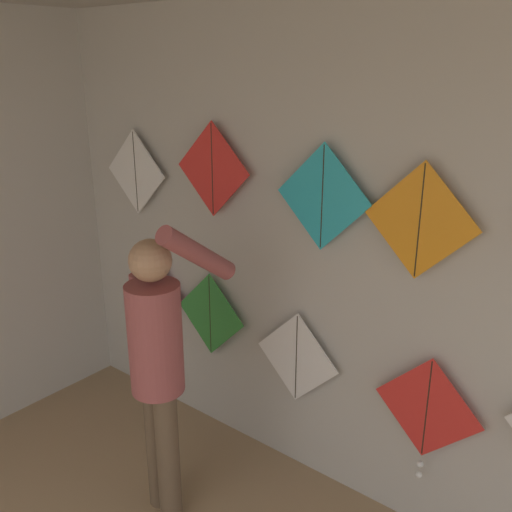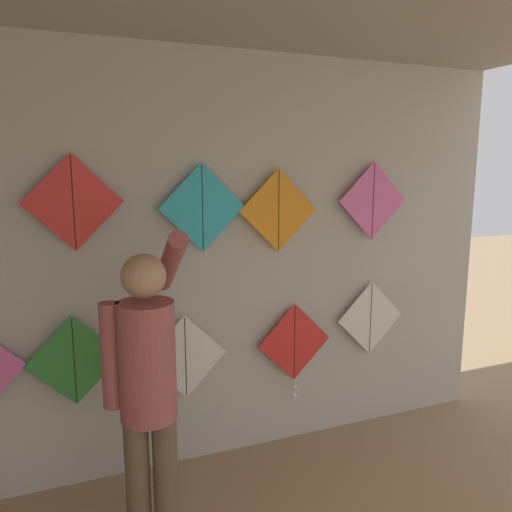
{
  "view_description": "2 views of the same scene",
  "coord_description": "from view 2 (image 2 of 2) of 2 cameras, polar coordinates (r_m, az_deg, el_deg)",
  "views": [
    {
      "loc": [
        1.63,
        1.48,
        2.48
      ],
      "look_at": [
        -0.18,
        3.73,
        1.47
      ],
      "focal_mm": 40.0,
      "sensor_mm": 36.0,
      "label": 1
    },
    {
      "loc": [
        -0.8,
        0.85,
        2.05
      ],
      "look_at": [
        0.35,
        3.73,
        1.49
      ],
      "focal_mm": 35.0,
      "sensor_mm": 36.0,
      "label": 2
    }
  ],
  "objects": [
    {
      "name": "kite_6",
      "position": [
        3.13,
        -20.17,
        5.77
      ],
      "size": [
        0.58,
        0.01,
        0.58
      ],
      "color": "red"
    },
    {
      "name": "kite_9",
      "position": [
        3.82,
        13.22,
        6.16
      ],
      "size": [
        0.58,
        0.01,
        0.58
      ],
      "color": "pink"
    },
    {
      "name": "kite_2",
      "position": [
        3.45,
        -8.06,
        -11.35
      ],
      "size": [
        0.58,
        0.01,
        0.58
      ],
      "color": "white"
    },
    {
      "name": "kite_8",
      "position": [
        3.44,
        2.6,
        5.22
      ],
      "size": [
        0.58,
        0.01,
        0.58
      ],
      "color": "orange"
    },
    {
      "name": "shopkeeper",
      "position": [
        2.63,
        -12.3,
        -13.9
      ],
      "size": [
        0.43,
        0.56,
        1.75
      ],
      "rotation": [
        0.0,
        0.0,
        -0.3
      ],
      "color": "brown",
      "rests_on": "ground"
    },
    {
      "name": "kite_3",
      "position": [
        3.72,
        4.41,
        -10.14
      ],
      "size": [
        0.58,
        0.04,
        0.72
      ],
      "color": "red"
    },
    {
      "name": "kite_1",
      "position": [
        3.34,
        -20.06,
        -11.17
      ],
      "size": [
        0.58,
        0.01,
        0.58
      ],
      "color": "#338C38"
    },
    {
      "name": "back_panel",
      "position": [
        3.38,
        -7.61,
        -1.01
      ],
      "size": [
        4.83,
        0.06,
        2.8
      ],
      "primitive_type": "cube",
      "color": "#BCB7AD",
      "rests_on": "ground"
    },
    {
      "name": "kite_4",
      "position": [
        3.99,
        12.95,
        -6.89
      ],
      "size": [
        0.58,
        0.01,
        0.58
      ],
      "color": "white"
    },
    {
      "name": "kite_7",
      "position": [
        3.26,
        -6.15,
        5.5
      ],
      "size": [
        0.58,
        0.01,
        0.58
      ],
      "color": "#28B2C6"
    }
  ]
}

